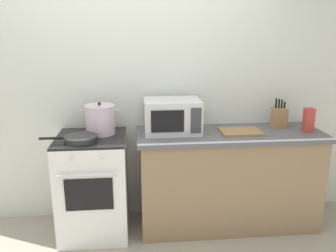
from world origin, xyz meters
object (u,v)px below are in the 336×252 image
Objects in this scene: stock_pot at (100,119)px; microwave at (172,116)px; stove at (94,185)px; knife_block at (279,117)px; cutting_board at (240,132)px; pasta_box at (309,120)px; frying_pan at (80,139)px.

stock_pot is 0.64m from microwave.
stove is at bearing -173.76° from microwave.
knife_block reaches higher than stove.
microwave is at bearing 172.74° from cutting_board.
microwave is 2.27× the size of pasta_box.
stock_pot reaches higher than cutting_board.
knife_block is (1.67, 0.05, -0.03)m from stock_pot.
frying_pan is 0.96× the size of microwave.
knife_block is (1.82, 0.26, 0.07)m from frying_pan.
cutting_board is 1.64× the size of pasta_box.
microwave is (0.64, -0.01, 0.02)m from stock_pot.
stove is at bearing -179.95° from cutting_board.
frying_pan is at bearing -124.78° from stock_pot.
stock_pot reaches higher than stove.
microwave reaches higher than cutting_board.
cutting_board is (1.40, 0.12, -0.02)m from frying_pan.
pasta_box is (1.23, -0.11, -0.04)m from microwave.
cutting_board is at bearing 5.06° from frying_pan.
microwave is (0.79, 0.20, 0.12)m from frying_pan.
pasta_box is (2.02, 0.09, 0.08)m from frying_pan.
frying_pan is at bearing -171.73° from knife_block.
microwave is at bearing 6.24° from stove.
knife_block reaches higher than pasta_box.
knife_block is at bearing 3.45° from microwave.
stock_pot is 1.26m from cutting_board.
microwave reaches higher than frying_pan.
cutting_board is at bearing -4.10° from stock_pot.
microwave reaches higher than knife_block.
pasta_box is at bearing -0.85° from stove.
microwave is (0.72, 0.08, 0.61)m from stove.
stove is 4.18× the size of pasta_box.
stock_pot is (0.08, 0.09, 0.59)m from stove.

